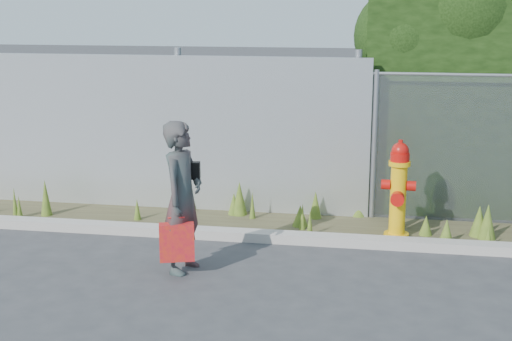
{
  "coord_description": "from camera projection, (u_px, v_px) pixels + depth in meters",
  "views": [
    {
      "loc": [
        1.06,
        -6.58,
        2.93
      ],
      "look_at": [
        -0.3,
        1.4,
        1.0
      ],
      "focal_mm": 50.0,
      "sensor_mm": 36.0,
      "label": 1
    }
  ],
  "objects": [
    {
      "name": "corrugated_fence",
      "position": [
        74.0,
        130.0,
        10.32
      ],
      "size": [
        8.5,
        0.21,
        2.3
      ],
      "color": "#B4B8BC",
      "rests_on": "ground"
    },
    {
      "name": "weed_strip",
      "position": [
        354.0,
        220.0,
        9.35
      ],
      "size": [
        16.0,
        1.32,
        0.52
      ],
      "color": "#433D26",
      "rests_on": "ground"
    },
    {
      "name": "black_shoulder_bag",
      "position": [
        188.0,
        170.0,
        7.85
      ],
      "size": [
        0.25,
        0.11,
        0.19
      ],
      "rotation": [
        0.0,
        0.0,
        0.12
      ],
      "color": "black"
    },
    {
      "name": "fire_hydrant",
      "position": [
        398.0,
        191.0,
        8.89
      ],
      "size": [
        0.43,
        0.38,
        1.27
      ],
      "rotation": [
        0.0,
        0.0,
        -0.07
      ],
      "color": "#EDB00C",
      "rests_on": "ground"
    },
    {
      "name": "red_tote_bag",
      "position": [
        177.0,
        242.0,
        7.69
      ],
      "size": [
        0.37,
        0.14,
        0.49
      ],
      "rotation": [
        0.0,
        0.0,
        0.3
      ],
      "color": "#B30A2B"
    },
    {
      "name": "curb",
      "position": [
        285.0,
        237.0,
        8.88
      ],
      "size": [
        16.0,
        0.22,
        0.12
      ],
      "primitive_type": "cube",
      "color": "#9E978F",
      "rests_on": "ground"
    },
    {
      "name": "woman",
      "position": [
        182.0,
        197.0,
        7.78
      ],
      "size": [
        0.53,
        0.69,
        1.68
      ],
      "primitive_type": "imported",
      "rotation": [
        0.0,
        0.0,
        1.36
      ],
      "color": "#0E5B57",
      "rests_on": "ground"
    },
    {
      "name": "ground",
      "position": [
        262.0,
        300.0,
        7.16
      ],
      "size": [
        80.0,
        80.0,
        0.0
      ],
      "primitive_type": "plane",
      "color": "#353638",
      "rests_on": "ground"
    }
  ]
}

